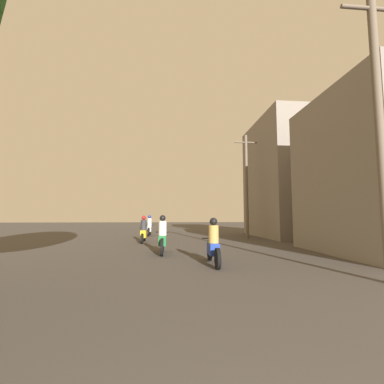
{
  "coord_description": "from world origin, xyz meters",
  "views": [
    {
      "loc": [
        -0.59,
        0.2,
        1.53
      ],
      "look_at": [
        1.01,
        18.13,
        3.19
      ],
      "focal_mm": 24.0,
      "sensor_mm": 36.0,
      "label": 1
    }
  ],
  "objects": [
    {
      "name": "motorcycle_blue",
      "position": [
        0.81,
        8.3,
        0.6
      ],
      "size": [
        0.6,
        2.07,
        1.47
      ],
      "rotation": [
        0.0,
        0.0,
        0.07
      ],
      "color": "black",
      "rests_on": "ground_plane"
    },
    {
      "name": "motorcycle_yellow",
      "position": [
        -2.04,
        15.24,
        0.61
      ],
      "size": [
        0.6,
        2.01,
        1.53
      ],
      "rotation": [
        0.0,
        0.0,
        -0.13
      ],
      "color": "black",
      "rests_on": "ground_plane"
    },
    {
      "name": "motorcycle_silver",
      "position": [
        -2.07,
        20.15,
        0.62
      ],
      "size": [
        0.6,
        2.07,
        1.56
      ],
      "rotation": [
        0.0,
        0.0,
        -0.09
      ],
      "color": "black",
      "rests_on": "ground_plane"
    },
    {
      "name": "motorcycle_green",
      "position": [
        -0.85,
        10.75,
        0.62
      ],
      "size": [
        0.6,
        1.93,
        1.55
      ],
      "rotation": [
        0.0,
        0.0,
        -0.15
      ],
      "color": "black",
      "rests_on": "ground_plane"
    },
    {
      "name": "utility_pole_far",
      "position": [
        4.69,
        17.21,
        3.71
      ],
      "size": [
        1.6,
        0.2,
        7.1
      ],
      "color": "#6B5B4C",
      "rests_on": "ground_plane"
    },
    {
      "name": "utility_pole_near",
      "position": [
        4.41,
        5.74,
        3.76
      ],
      "size": [
        1.6,
        0.2,
        7.19
      ],
      "color": "#6B5B4C",
      "rests_on": "ground_plane"
    },
    {
      "name": "building_right_far",
      "position": [
        8.35,
        18.47,
        4.3
      ],
      "size": [
        4.9,
        7.27,
        8.59
      ],
      "color": "gray",
      "rests_on": "ground_plane"
    }
  ]
}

